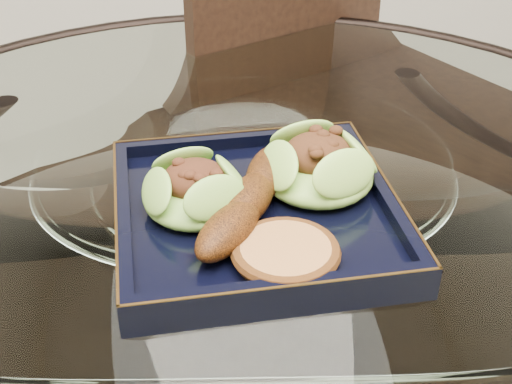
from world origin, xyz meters
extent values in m
cylinder|color=white|center=(0.00, 0.00, 0.76)|extent=(1.10, 1.10, 0.01)
torus|color=black|center=(0.00, 0.00, 0.76)|extent=(1.13, 1.13, 0.02)
cylinder|color=black|center=(0.28, 0.28, 0.38)|extent=(0.04, 0.04, 0.75)
cylinder|color=black|center=(-0.28, 0.28, 0.38)|extent=(0.04, 0.04, 0.75)
cube|color=black|center=(0.22, 0.31, 0.44)|extent=(0.52, 0.52, 0.04)
cube|color=black|center=(0.15, 0.47, 0.69)|extent=(0.35, 0.18, 0.43)
cylinder|color=black|center=(0.44, 0.23, 0.21)|extent=(0.03, 0.03, 0.42)
cylinder|color=black|center=(0.00, 0.39, 0.21)|extent=(0.03, 0.03, 0.42)
cylinder|color=black|center=(0.30, 0.53, 0.21)|extent=(0.03, 0.03, 0.42)
cube|color=black|center=(0.00, -0.06, 0.77)|extent=(0.27, 0.27, 0.02)
ellipsoid|color=#70A630|center=(-0.05, -0.05, 0.80)|extent=(0.11, 0.11, 0.04)
ellipsoid|color=#61A730|center=(0.07, -0.03, 0.80)|extent=(0.13, 0.13, 0.04)
ellipsoid|color=#5A2909|center=(-0.01, -0.07, 0.80)|extent=(0.13, 0.18, 0.04)
cylinder|color=#C47C41|center=(0.01, -0.14, 0.79)|extent=(0.11, 0.11, 0.02)
camera|label=1|loc=(-0.09, -0.62, 1.18)|focal=50.00mm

